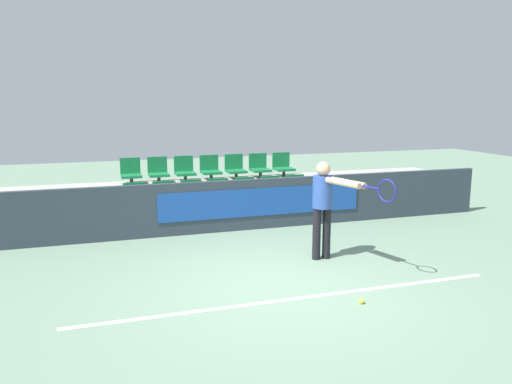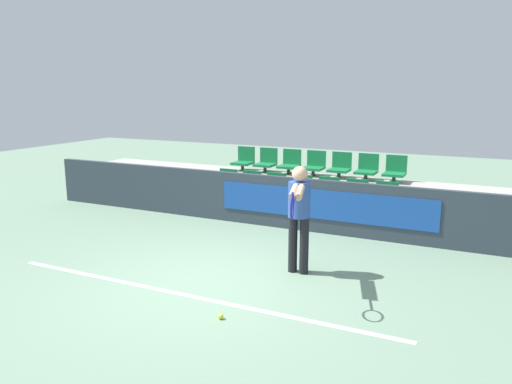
# 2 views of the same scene
# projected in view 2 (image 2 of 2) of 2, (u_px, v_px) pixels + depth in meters

# --- Properties ---
(ground_plane) EXTENTS (30.00, 30.00, 0.00)m
(ground_plane) POSITION_uv_depth(u_px,v_px,m) (204.00, 284.00, 6.80)
(ground_plane) COLOR gray
(court_baseline) EXTENTS (5.71, 0.08, 0.01)m
(court_baseline) POSITION_uv_depth(u_px,v_px,m) (187.00, 295.00, 6.42)
(court_baseline) COLOR white
(court_baseline) RESTS_ON ground
(barrier_wall) EXTENTS (11.20, 0.14, 0.99)m
(barrier_wall) POSITION_uv_depth(u_px,v_px,m) (289.00, 203.00, 9.38)
(barrier_wall) COLOR #2D3842
(barrier_wall) RESTS_ON ground
(bleacher_tier_front) EXTENTS (10.80, 0.86, 0.39)m
(bleacher_tier_front) POSITION_uv_depth(u_px,v_px,m) (297.00, 212.00, 9.90)
(bleacher_tier_front) COLOR #ADA89E
(bleacher_tier_front) RESTS_ON ground
(bleacher_tier_middle) EXTENTS (10.80, 0.86, 0.78)m
(bleacher_tier_middle) POSITION_uv_depth(u_px,v_px,m) (312.00, 194.00, 10.62)
(bleacher_tier_middle) COLOR #ADA89E
(bleacher_tier_middle) RESTS_ON ground
(stadium_chair_0) EXTENTS (0.41, 0.43, 0.52)m
(stadium_chair_0) POSITION_uv_depth(u_px,v_px,m) (226.00, 183.00, 10.62)
(stadium_chair_0) COLOR #333333
(stadium_chair_0) RESTS_ON bleacher_tier_front
(stadium_chair_1) EXTENTS (0.41, 0.43, 0.52)m
(stadium_chair_1) POSITION_uv_depth(u_px,v_px,m) (249.00, 185.00, 10.39)
(stadium_chair_1) COLOR #333333
(stadium_chair_1) RESTS_ON bleacher_tier_front
(stadium_chair_2) EXTENTS (0.41, 0.43, 0.52)m
(stadium_chair_2) POSITION_uv_depth(u_px,v_px,m) (274.00, 188.00, 10.15)
(stadium_chair_2) COLOR #333333
(stadium_chair_2) RESTS_ON bleacher_tier_front
(stadium_chair_3) EXTENTS (0.41, 0.43, 0.52)m
(stadium_chair_3) POSITION_uv_depth(u_px,v_px,m) (300.00, 190.00, 9.92)
(stadium_chair_3) COLOR #333333
(stadium_chair_3) RESTS_ON bleacher_tier_front
(stadium_chair_4) EXTENTS (0.41, 0.43, 0.52)m
(stadium_chair_4) POSITION_uv_depth(u_px,v_px,m) (327.00, 193.00, 9.68)
(stadium_chair_4) COLOR #333333
(stadium_chair_4) RESTS_ON bleacher_tier_front
(stadium_chair_5) EXTENTS (0.41, 0.43, 0.52)m
(stadium_chair_5) POSITION_uv_depth(u_px,v_px,m) (355.00, 195.00, 9.45)
(stadium_chair_5) COLOR #333333
(stadium_chair_5) RESTS_ON bleacher_tier_front
(stadium_chair_6) EXTENTS (0.41, 0.43, 0.52)m
(stadium_chair_6) POSITION_uv_depth(u_px,v_px,m) (385.00, 198.00, 9.21)
(stadium_chair_6) COLOR #333333
(stadium_chair_6) RESTS_ON bleacher_tier_front
(stadium_chair_7) EXTENTS (0.41, 0.43, 0.52)m
(stadium_chair_7) POSITION_uv_depth(u_px,v_px,m) (244.00, 160.00, 11.30)
(stadium_chair_7) COLOR #333333
(stadium_chair_7) RESTS_ON bleacher_tier_middle
(stadium_chair_8) EXTENTS (0.41, 0.43, 0.52)m
(stadium_chair_8) POSITION_uv_depth(u_px,v_px,m) (266.00, 162.00, 11.07)
(stadium_chair_8) COLOR #333333
(stadium_chair_8) RESTS_ON bleacher_tier_middle
(stadium_chair_9) EXTENTS (0.41, 0.43, 0.52)m
(stadium_chair_9) POSITION_uv_depth(u_px,v_px,m) (290.00, 163.00, 10.83)
(stadium_chair_9) COLOR #333333
(stadium_chair_9) RESTS_ON bleacher_tier_middle
(stadium_chair_10) EXTENTS (0.41, 0.43, 0.52)m
(stadium_chair_10) POSITION_uv_depth(u_px,v_px,m) (314.00, 165.00, 10.59)
(stadium_chair_10) COLOR #333333
(stadium_chair_10) RESTS_ON bleacher_tier_middle
(stadium_chair_11) EXTENTS (0.41, 0.43, 0.52)m
(stadium_chair_11) POSITION_uv_depth(u_px,v_px,m) (340.00, 167.00, 10.36)
(stadium_chair_11) COLOR #333333
(stadium_chair_11) RESTS_ON bleacher_tier_middle
(stadium_chair_12) EXTENTS (0.41, 0.43, 0.52)m
(stadium_chair_12) POSITION_uv_depth(u_px,v_px,m) (367.00, 168.00, 10.12)
(stadium_chair_12) COLOR #333333
(stadium_chair_12) RESTS_ON bleacher_tier_middle
(stadium_chair_13) EXTENTS (0.41, 0.43, 0.52)m
(stadium_chair_13) POSITION_uv_depth(u_px,v_px,m) (395.00, 170.00, 9.89)
(stadium_chair_13) COLOR #333333
(stadium_chair_13) RESTS_ON bleacher_tier_middle
(tennis_player) EXTENTS (0.58, 1.54, 1.56)m
(tennis_player) POSITION_uv_depth(u_px,v_px,m) (299.00, 209.00, 6.95)
(tennis_player) COLOR black
(tennis_player) RESTS_ON ground
(tennis_ball) EXTENTS (0.07, 0.07, 0.07)m
(tennis_ball) POSITION_uv_depth(u_px,v_px,m) (221.00, 316.00, 5.77)
(tennis_ball) COLOR #CCDB33
(tennis_ball) RESTS_ON ground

